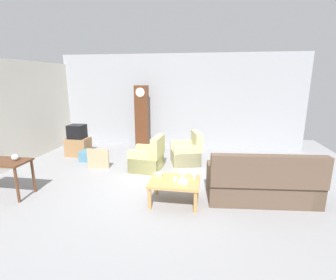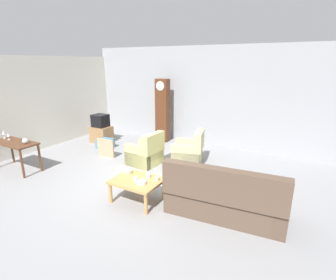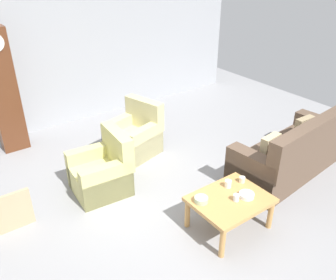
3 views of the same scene
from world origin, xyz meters
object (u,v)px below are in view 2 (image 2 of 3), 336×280
Objects in this scene: bowl_white_stacked at (141,182)px; storage_box_blue at (105,144)px; bowl_shallow_green at (128,172)px; glass_dome_cloche at (25,141)px; couch_floral at (225,199)px; grandfather_clock at (163,111)px; framed_picture_leaning at (106,148)px; armchair_olive_far at (189,152)px; tv_crt at (100,121)px; console_table_dark at (15,146)px; armchair_olive_near at (146,154)px; wine_glass_tall at (4,133)px; cup_white_porcelain at (148,175)px; coffee_table_wood at (137,183)px; wine_glass_mid at (8,136)px; cup_cream_tall at (157,179)px; tv_stand_cabinet at (101,134)px; cup_blue_rimmed at (136,179)px.

storage_box_blue is at bearing 143.13° from bowl_white_stacked.
glass_dome_cloche is at bearing -173.02° from bowl_shallow_green.
storage_box_blue is 3.28× the size of glass_dome_cloche.
grandfather_clock reaches higher than couch_floral.
armchair_olive_far is at bearing 18.22° from framed_picture_leaning.
tv_crt is (-3.47, 0.24, 0.46)m from armchair_olive_far.
armchair_olive_near is at bearing 35.82° from console_table_dark.
console_table_dark is at bearing -5.68° from wine_glass_tall.
glass_dome_cloche is 3.42m from cup_white_porcelain.
bowl_shallow_green is at bearing 155.17° from coffee_table_wood.
couch_floral is at bearing 15.86° from bowl_white_stacked.
grandfather_clock is (-1.69, 1.42, 0.78)m from armchair_olive_far.
armchair_olive_far is 4.42× the size of wine_glass_tall.
bowl_shallow_green is 3.82m from wine_glass_tall.
cup_white_porcelain is 0.57× the size of bowl_shallow_green.
cup_white_porcelain reaches higher than bowl_white_stacked.
wine_glass_mid is (-3.57, -0.37, 0.38)m from bowl_shallow_green.
tv_crt is (0.20, 2.87, 0.12)m from console_table_dark.
storage_box_blue is (-1.93, 0.49, -0.16)m from armchair_olive_near.
tv_crt is 2.50× the size of bowl_white_stacked.
coffee_table_wood is at bearing -126.49° from cup_white_porcelain.
tv_crt reaches higher than wine_glass_mid.
coffee_table_wood is at bearing -90.86° from armchair_olive_far.
couch_floral reaches higher than cup_cream_tall.
wine_glass_tall is (-4.13, -0.20, 0.51)m from coffee_table_wood.
storage_box_blue is 3.25m from bowl_shallow_green.
grandfather_clock is at bearing 119.08° from cup_cream_tall.
armchair_olive_far is at bearing 93.31° from bowl_white_stacked.
wine_glass_mid is (-3.91, -0.21, 0.48)m from coffee_table_wood.
console_table_dark is 0.36m from wine_glass_mid.
cup_white_porcelain is (-1.55, -0.14, 0.16)m from couch_floral.
wine_glass_tall reaches higher than wine_glass_mid.
console_table_dark is at bearing -173.28° from cup_white_porcelain.
couch_floral is 2.96m from armchair_olive_near.
cup_white_porcelain is at bearing -34.17° from tv_stand_cabinet.
grandfather_clock is 2.28m from tv_stand_cabinet.
wine_glass_tall is (-4.50, -0.36, 0.40)m from cup_cream_tall.
couch_floral is at bearing -22.13° from storage_box_blue.
cup_white_porcelain is at bearing 5.72° from wine_glass_mid.
storage_box_blue is at bearing 165.71° from armchair_olive_near.
cup_cream_tall is at bearing -60.92° from grandfather_clock.
couch_floral is 12.49× the size of wine_glass_mid.
glass_dome_cloche is 0.67m from wine_glass_mid.
glass_dome_cloche reaches higher than coffee_table_wood.
tv_crt is 0.95m from storage_box_blue.
cup_cream_tall is at bearing 33.47° from cup_blue_rimmed.
tv_crt reaches higher than console_table_dark.
wine_glass_tall is at bearing -149.32° from armchair_olive_near.
cup_white_porcelain is (3.38, 0.39, -0.32)m from glass_dome_cloche.
armchair_olive_near is 4.80× the size of bowl_white_stacked.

